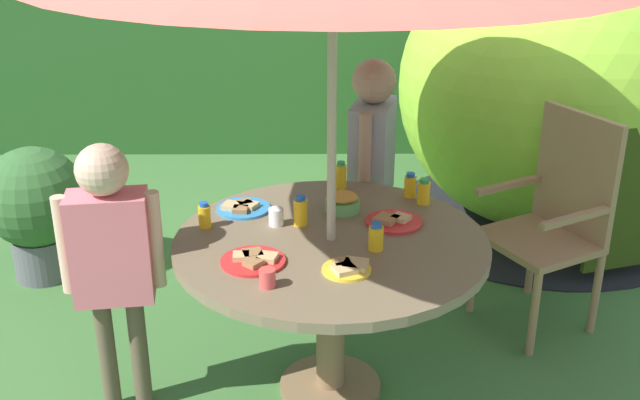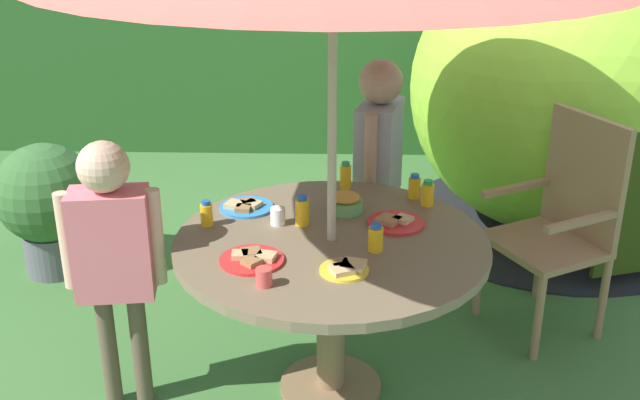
{
  "view_description": "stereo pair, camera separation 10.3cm",
  "coord_description": "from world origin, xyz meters",
  "px_view_note": "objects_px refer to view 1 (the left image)",
  "views": [
    {
      "loc": [
        -0.07,
        -2.81,
        2.11
      ],
      "look_at": [
        -0.05,
        -0.04,
        0.92
      ],
      "focal_mm": 43.43,
      "sensor_mm": 36.0,
      "label": 1
    },
    {
      "loc": [
        0.04,
        -2.81,
        2.11
      ],
      "look_at": [
        -0.05,
        -0.04,
        0.92
      ],
      "focal_mm": 43.43,
      "sensor_mm": 36.0,
      "label": 2
    }
  ],
  "objects_px": {
    "snack_bowl": "(343,202)",
    "cup_far": "(276,217)",
    "plate_near_left": "(393,221)",
    "dome_tent": "(553,86)",
    "juice_bottle_center_front": "(424,192)",
    "juice_bottle_mid_left": "(301,211)",
    "child_in_pink_shirt": "(111,248)",
    "juice_bottle_far_right": "(410,186)",
    "child_in_grey_shirt": "(372,150)",
    "cup_near": "(267,278)",
    "plate_far_left": "(243,207)",
    "garden_table": "(331,264)",
    "potted_plant": "(35,205)",
    "plate_center_back": "(348,268)",
    "wooden_chair": "(556,212)",
    "juice_bottle_mid_right": "(205,216)",
    "plate_back_edge": "(253,260)",
    "juice_bottle_front_edge": "(376,237)",
    "juice_bottle_near_right": "(341,176)"
  },
  "relations": [
    {
      "from": "child_in_grey_shirt",
      "to": "juice_bottle_mid_right",
      "type": "distance_m",
      "value": 1.04
    },
    {
      "from": "wooden_chair",
      "to": "plate_center_back",
      "type": "distance_m",
      "value": 1.37
    },
    {
      "from": "garden_table",
      "to": "juice_bottle_front_edge",
      "type": "bearing_deg",
      "value": -28.57
    },
    {
      "from": "snack_bowl",
      "to": "juice_bottle_near_right",
      "type": "distance_m",
      "value": 0.26
    },
    {
      "from": "juice_bottle_near_right",
      "to": "wooden_chair",
      "type": "bearing_deg",
      "value": 2.78
    },
    {
      "from": "potted_plant",
      "to": "cup_near",
      "type": "bearing_deg",
      "value": -46.84
    },
    {
      "from": "wooden_chair",
      "to": "dome_tent",
      "type": "bearing_deg",
      "value": 138.15
    },
    {
      "from": "wooden_chair",
      "to": "juice_bottle_mid_left",
      "type": "bearing_deg",
      "value": -97.92
    },
    {
      "from": "child_in_grey_shirt",
      "to": "plate_back_edge",
      "type": "distance_m",
      "value": 1.17
    },
    {
      "from": "wooden_chair",
      "to": "juice_bottle_mid_left",
      "type": "relative_size",
      "value": 8.1
    },
    {
      "from": "juice_bottle_mid_right",
      "to": "juice_bottle_far_right",
      "type": "bearing_deg",
      "value": 19.8
    },
    {
      "from": "juice_bottle_far_right",
      "to": "child_in_grey_shirt",
      "type": "bearing_deg",
      "value": 109.94
    },
    {
      "from": "plate_back_edge",
      "to": "plate_far_left",
      "type": "height_order",
      "value": "same"
    },
    {
      "from": "juice_bottle_near_right",
      "to": "juice_bottle_far_right",
      "type": "height_order",
      "value": "juice_bottle_near_right"
    },
    {
      "from": "dome_tent",
      "to": "plate_far_left",
      "type": "bearing_deg",
      "value": -156.8
    },
    {
      "from": "child_in_pink_shirt",
      "to": "juice_bottle_center_front",
      "type": "bearing_deg",
      "value": 12.78
    },
    {
      "from": "plate_far_left",
      "to": "juice_bottle_far_right",
      "type": "height_order",
      "value": "juice_bottle_far_right"
    },
    {
      "from": "juice_bottle_mid_right",
      "to": "cup_far",
      "type": "bearing_deg",
      "value": 3.28
    },
    {
      "from": "wooden_chair",
      "to": "plate_near_left",
      "type": "height_order",
      "value": "wooden_chair"
    },
    {
      "from": "dome_tent",
      "to": "child_in_grey_shirt",
      "type": "relative_size",
      "value": 1.89
    },
    {
      "from": "juice_bottle_center_front",
      "to": "juice_bottle_mid_left",
      "type": "bearing_deg",
      "value": -157.88
    },
    {
      "from": "potted_plant",
      "to": "plate_center_back",
      "type": "xyz_separation_m",
      "value": [
        1.64,
        -1.33,
        0.31
      ]
    },
    {
      "from": "child_in_pink_shirt",
      "to": "juice_bottle_center_front",
      "type": "height_order",
      "value": "child_in_pink_shirt"
    },
    {
      "from": "snack_bowl",
      "to": "cup_far",
      "type": "relative_size",
      "value": 2.05
    },
    {
      "from": "child_in_grey_shirt",
      "to": "juice_bottle_front_edge",
      "type": "relative_size",
      "value": 11.07
    },
    {
      "from": "child_in_pink_shirt",
      "to": "juice_bottle_mid_right",
      "type": "bearing_deg",
      "value": 27.16
    },
    {
      "from": "juice_bottle_center_front",
      "to": "cup_near",
      "type": "relative_size",
      "value": 1.72
    },
    {
      "from": "plate_back_edge",
      "to": "cup_near",
      "type": "distance_m",
      "value": 0.2
    },
    {
      "from": "juice_bottle_far_right",
      "to": "juice_bottle_center_front",
      "type": "distance_m",
      "value": 0.1
    },
    {
      "from": "snack_bowl",
      "to": "juice_bottle_mid_left",
      "type": "relative_size",
      "value": 1.16
    },
    {
      "from": "plate_near_left",
      "to": "cup_near",
      "type": "height_order",
      "value": "cup_near"
    },
    {
      "from": "plate_near_left",
      "to": "plate_center_back",
      "type": "height_order",
      "value": "same"
    },
    {
      "from": "juice_bottle_front_edge",
      "to": "plate_near_left",
      "type": "bearing_deg",
      "value": 69.2
    },
    {
      "from": "dome_tent",
      "to": "juice_bottle_center_front",
      "type": "distance_m",
      "value": 1.73
    },
    {
      "from": "wooden_chair",
      "to": "cup_near",
      "type": "relative_size",
      "value": 15.52
    },
    {
      "from": "plate_near_left",
      "to": "dome_tent",
      "type": "bearing_deg",
      "value": 55.53
    },
    {
      "from": "juice_bottle_mid_right",
      "to": "plate_center_back",
      "type": "bearing_deg",
      "value": -34.09
    },
    {
      "from": "garden_table",
      "to": "child_in_pink_shirt",
      "type": "xyz_separation_m",
      "value": [
        -0.86,
        -0.11,
        0.13
      ]
    },
    {
      "from": "cup_near",
      "to": "plate_back_edge",
      "type": "bearing_deg",
      "value": 108.98
    },
    {
      "from": "plate_far_left",
      "to": "juice_bottle_front_edge",
      "type": "xyz_separation_m",
      "value": [
        0.56,
        -0.39,
        0.04
      ]
    },
    {
      "from": "garden_table",
      "to": "potted_plant",
      "type": "bearing_deg",
      "value": 146.4
    },
    {
      "from": "snack_bowl",
      "to": "garden_table",
      "type": "bearing_deg",
      "value": -101.15
    },
    {
      "from": "dome_tent",
      "to": "cup_far",
      "type": "relative_size",
      "value": 32.23
    },
    {
      "from": "wooden_chair",
      "to": "juice_bottle_mid_right",
      "type": "relative_size",
      "value": 9.59
    },
    {
      "from": "potted_plant",
      "to": "plate_center_back",
      "type": "relative_size",
      "value": 4.07
    },
    {
      "from": "plate_near_left",
      "to": "juice_bottle_center_front",
      "type": "xyz_separation_m",
      "value": [
        0.15,
        0.21,
        0.04
      ]
    },
    {
      "from": "potted_plant",
      "to": "plate_near_left",
      "type": "bearing_deg",
      "value": -25.96
    },
    {
      "from": "cup_near",
      "to": "potted_plant",
      "type": "bearing_deg",
      "value": 133.16
    },
    {
      "from": "plate_far_left",
      "to": "cup_near",
      "type": "height_order",
      "value": "cup_near"
    },
    {
      "from": "cup_far",
      "to": "plate_center_back",
      "type": "bearing_deg",
      "value": -55.33
    }
  ]
}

